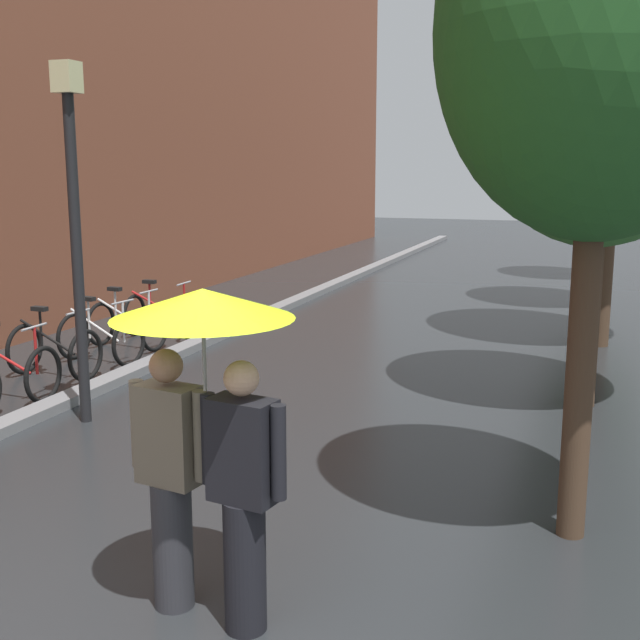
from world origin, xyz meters
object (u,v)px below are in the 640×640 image
at_px(street_tree_1, 601,97).
at_px(street_tree_3, 604,110).
at_px(street_tree_2, 617,63).
at_px(street_tree_0, 602,31).
at_px(street_lamp_post, 75,216).
at_px(parked_bicycle_2, 54,350).
at_px(parked_bicycle_3, 101,338).
at_px(couple_under_umbrella, 204,406).
at_px(street_tree_4, 608,121).
at_px(parked_bicycle_1, 7,369).
at_px(parked_bicycle_5, 162,315).
at_px(parked_bicycle_4, 127,325).

xyz_separation_m(street_tree_1, street_tree_3, (-0.02, 7.06, 0.30)).
distance_m(street_tree_1, street_tree_2, 3.58).
bearing_deg(street_tree_0, street_lamp_post, 167.83).
xyz_separation_m(street_tree_0, parked_bicycle_2, (-6.76, 2.59, -3.34)).
xyz_separation_m(street_tree_1, parked_bicycle_3, (-6.63, -0.14, -3.19)).
relative_size(street_tree_0, couple_under_umbrella, 2.48).
bearing_deg(couple_under_umbrella, street_tree_1, 69.47).
bearing_deg(street_tree_4, parked_bicycle_3, -120.24).
xyz_separation_m(parked_bicycle_1, parked_bicycle_2, (-0.12, 1.05, 0.00)).
xyz_separation_m(parked_bicycle_2, parked_bicycle_5, (0.03, 2.74, 0.00)).
xyz_separation_m(street_tree_1, street_lamp_post, (-5.22, -2.49, -1.28)).
bearing_deg(parked_bicycle_2, street_tree_3, 50.28).
xyz_separation_m(parked_bicycle_2, couple_under_umbrella, (4.66, -4.54, 1.01)).
height_order(street_tree_1, street_tree_3, street_tree_3).
bearing_deg(street_tree_2, couple_under_umbrella, -103.82).
bearing_deg(parked_bicycle_3, street_tree_0, -27.68).
relative_size(street_tree_3, parked_bicycle_1, 4.92).
xyz_separation_m(street_tree_4, couple_under_umbrella, (-2.15, -16.92, -2.50)).
bearing_deg(parked_bicycle_5, street_lamp_post, -70.39).
xyz_separation_m(street_tree_2, street_tree_4, (-0.08, 7.85, -0.43)).
height_order(street_tree_1, parked_bicycle_3, street_tree_1).
height_order(street_tree_2, parked_bicycle_5, street_tree_2).
height_order(street_tree_2, street_tree_3, street_tree_2).
height_order(street_tree_0, street_tree_1, street_tree_1).
distance_m(street_tree_3, street_lamp_post, 10.99).
bearing_deg(street_tree_3, parked_bicycle_3, -132.57).
bearing_deg(parked_bicycle_4, couple_under_umbrella, -53.57).
distance_m(parked_bicycle_5, couple_under_umbrella, 8.68).
height_order(parked_bicycle_4, parked_bicycle_5, same).
distance_m(street_tree_0, parked_bicycle_3, 8.22).
bearing_deg(parked_bicycle_4, street_tree_0, -33.02).
bearing_deg(street_lamp_post, street_tree_2, 48.17).
bearing_deg(parked_bicycle_2, parked_bicycle_5, 89.34).
bearing_deg(parked_bicycle_2, parked_bicycle_4, 91.70).
distance_m(street_tree_0, parked_bicycle_1, 7.59).
xyz_separation_m(street_tree_0, parked_bicycle_1, (-6.64, 1.54, -3.34)).
bearing_deg(parked_bicycle_5, couple_under_umbrella, -57.57).
distance_m(street_tree_3, parked_bicycle_3, 10.38).
height_order(street_tree_2, couple_under_umbrella, street_tree_2).
height_order(parked_bicycle_1, couple_under_umbrella, couple_under_umbrella).
distance_m(parked_bicycle_3, parked_bicycle_5, 1.84).
height_order(street_tree_2, parked_bicycle_4, street_tree_2).
distance_m(street_tree_2, parked_bicycle_2, 9.14).
height_order(parked_bicycle_5, couple_under_umbrella, couple_under_umbrella).
height_order(street_tree_0, parked_bicycle_4, street_tree_0).
bearing_deg(street_tree_2, street_tree_1, -92.33).
bearing_deg(street_tree_2, parked_bicycle_3, -151.81).
bearing_deg(couple_under_umbrella, street_tree_4, 82.77).
distance_m(parked_bicycle_3, parked_bicycle_4, 0.96).
relative_size(street_tree_2, street_lamp_post, 1.63).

